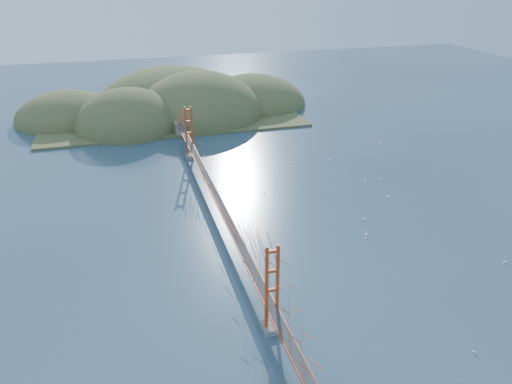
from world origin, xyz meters
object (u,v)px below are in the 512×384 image
object	(u,v)px
bridge	(217,180)
sailboat_1	(388,196)
sailboat_2	(366,237)
sailboat_0	(366,234)

from	to	relation	value
bridge	sailboat_1	distance (m)	32.92
sailboat_2	sailboat_1	bearing A→B (deg)	48.61
sailboat_2	sailboat_0	bearing A→B (deg)	61.11
sailboat_0	sailboat_1	bearing A→B (deg)	47.73
sailboat_0	sailboat_2	bearing A→B (deg)	-118.89
bridge	sailboat_2	world-z (taller)	bridge
bridge	sailboat_2	bearing A→B (deg)	-32.95
bridge	sailboat_2	size ratio (longest dim) A/B	166.00
sailboat_2	sailboat_1	size ratio (longest dim) A/B	0.79
bridge	sailboat_2	xyz separation A→B (m)	(21.10, -13.67, -6.87)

